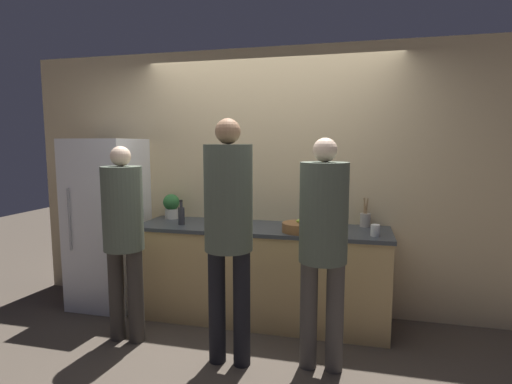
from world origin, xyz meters
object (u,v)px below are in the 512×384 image
at_px(person_center, 229,220).
at_px(cup_white, 375,230).
at_px(refrigerator, 108,223).
at_px(utensil_crock, 365,219).
at_px(fruit_bowl, 299,227).
at_px(cup_blue, 218,218).
at_px(person_left, 123,228).
at_px(potted_plant, 171,205).
at_px(bottle_dark, 181,215).
at_px(person_right, 323,234).

bearing_deg(person_center, cup_white, 31.68).
distance_m(refrigerator, utensil_crock, 2.58).
distance_m(fruit_bowl, cup_blue, 0.86).
bearing_deg(utensil_crock, fruit_bowl, -146.52).
height_order(person_left, cup_white, person_left).
bearing_deg(potted_plant, cup_blue, -9.29).
distance_m(person_left, potted_plant, 0.85).
relative_size(cup_blue, potted_plant, 0.36).
relative_size(person_left, cup_white, 17.08).
xyz_separation_m(bottle_dark, cup_blue, (0.31, 0.18, -0.05)).
bearing_deg(fruit_bowl, cup_blue, 164.21).
relative_size(person_right, potted_plant, 6.75).
height_order(utensil_crock, bottle_dark, utensil_crock).
xyz_separation_m(person_left, bottle_dark, (0.26, 0.58, 0.02)).
relative_size(person_left, cup_blue, 18.01).
bearing_deg(person_right, cup_blue, 143.23).
height_order(person_center, person_right, person_center).
relative_size(refrigerator, potted_plant, 6.78).
xyz_separation_m(refrigerator, cup_blue, (1.17, 0.09, 0.09)).
bearing_deg(cup_white, person_left, -165.54).
bearing_deg(refrigerator, utensil_crock, 5.02).
bearing_deg(refrigerator, person_right, -17.72).
height_order(person_left, person_center, person_center).
relative_size(refrigerator, utensil_crock, 6.35).
distance_m(person_right, fruit_bowl, 0.63).
bearing_deg(person_left, fruit_bowl, 20.50).
bearing_deg(bottle_dark, cup_blue, 29.42).
height_order(cup_blue, potted_plant, potted_plant).
height_order(utensil_crock, cup_blue, utensil_crock).
bearing_deg(cup_blue, cup_white, -9.03).
bearing_deg(refrigerator, bottle_dark, -5.97).
height_order(person_left, potted_plant, person_left).
relative_size(fruit_bowl, bottle_dark, 1.27).
bearing_deg(person_left, person_right, -1.62).
distance_m(utensil_crock, potted_plant, 1.94).
bearing_deg(person_right, refrigerator, 162.28).
bearing_deg(cup_blue, bottle_dark, -150.58).
relative_size(utensil_crock, cup_blue, 2.95).
height_order(person_center, bottle_dark, person_center).
distance_m(refrigerator, bottle_dark, 0.87).
bearing_deg(potted_plant, person_right, -28.88).
bearing_deg(refrigerator, cup_blue, 4.22).
bearing_deg(utensil_crock, refrigerator, -174.98).
bearing_deg(potted_plant, refrigerator, -164.44).
bearing_deg(fruit_bowl, person_left, -159.50).
height_order(person_right, bottle_dark, person_right).
bearing_deg(potted_plant, utensil_crock, 1.48).
distance_m(utensil_crock, cup_white, 0.38).
relative_size(cup_white, potted_plant, 0.38).
xyz_separation_m(refrigerator, utensil_crock, (2.57, 0.23, 0.11)).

